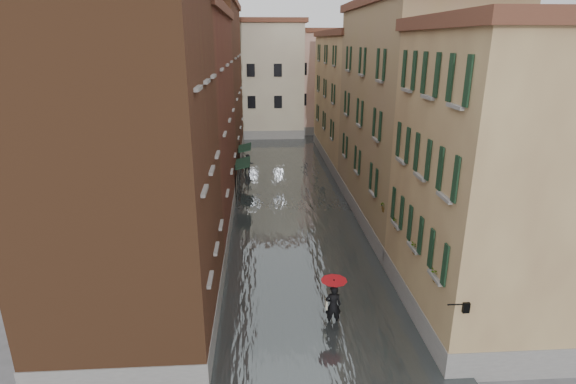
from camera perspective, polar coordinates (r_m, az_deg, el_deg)
name	(u,v)px	position (r m, az deg, el deg)	size (l,w,h in m)	color
ground	(309,293)	(21.34, 2.72, -12.75)	(120.00, 120.00, 0.00)	#4F4F51
floodwater	(290,198)	(33.06, 0.28, -0.80)	(10.00, 60.00, 0.20)	#474E4E
building_left_near	(128,174)	(17.43, -19.70, 2.19)	(6.00, 8.00, 13.00)	brown
building_left_mid	(179,126)	(27.95, -13.73, 8.12)	(6.00, 14.00, 12.50)	brown
building_left_far	(205,88)	(42.57, -10.44, 12.83)	(6.00, 16.00, 14.00)	brown
building_right_near	(496,186)	(19.27, 24.86, 0.72)	(6.00, 8.00, 11.50)	#96724D
building_right_mid	(408,120)	(28.96, 14.99, 8.87)	(6.00, 14.00, 13.00)	#94775A
building_right_far	(357,101)	(43.41, 8.72, 11.36)	(6.00, 16.00, 11.50)	#96724D
building_end_cream	(252,81)	(56.29, -4.63, 13.91)	(12.00, 9.00, 13.00)	beige
building_end_pink	(323,83)	(58.88, 4.45, 13.63)	(10.00, 9.00, 12.00)	#CAA18E
awning_near	(242,164)	(33.35, -5.84, 3.54)	(1.09, 2.99, 2.80)	black
awning_far	(244,149)	(38.21, -5.59, 5.49)	(1.09, 2.80, 2.80)	black
wall_lantern	(465,307)	(15.93, 21.54, -13.39)	(0.71, 0.22, 0.35)	black
window_planters	(408,228)	(19.96, 14.99, -4.41)	(0.59, 7.79, 0.84)	brown
pedestrian_main	(333,297)	(18.69, 5.78, -13.16)	(1.07, 1.07, 2.06)	black
pedestrian_far	(248,165)	(39.14, -5.05, 3.48)	(0.88, 0.69, 1.81)	black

